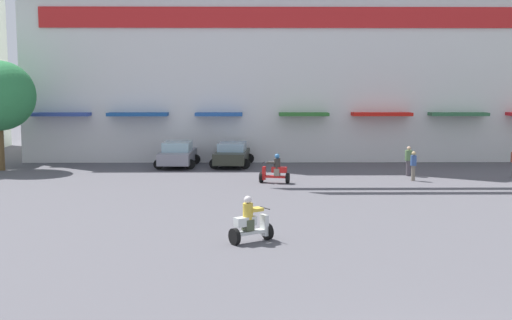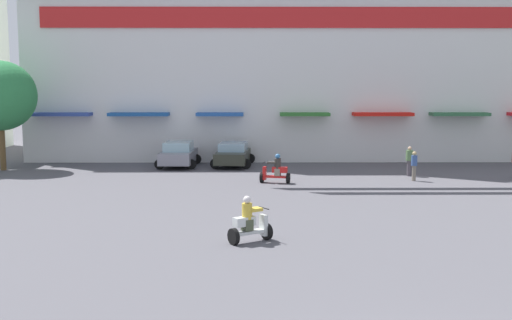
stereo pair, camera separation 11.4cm
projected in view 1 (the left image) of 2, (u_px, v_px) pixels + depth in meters
ground_plane at (339, 220)px, 23.09m from camera, size 128.00×128.00×0.00m
colonial_building at (294, 28)px, 45.61m from camera, size 35.02×18.59×21.46m
parked_car_0 at (178, 154)px, 37.87m from camera, size 2.54×4.09×1.49m
parked_car_1 at (232, 154)px, 38.19m from camera, size 2.66×4.51×1.42m
scooter_rider_1 at (251, 223)px, 19.80m from camera, size 1.44×1.19×1.49m
scooter_rider_4 at (275, 171)px, 31.64m from camera, size 1.57×0.85×1.48m
pedestrian_2 at (409, 159)px, 34.02m from camera, size 0.56×0.56×1.60m
pedestrian_3 at (413, 164)px, 32.34m from camera, size 0.43×0.43×1.52m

